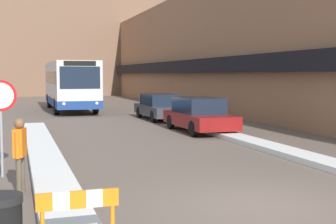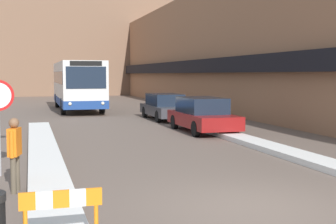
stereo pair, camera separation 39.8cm
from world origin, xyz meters
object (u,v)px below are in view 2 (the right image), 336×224
city_bus (77,85)px  parked_car_front (202,115)px  pedestrian (15,148)px  parked_car_middle (165,107)px  construction_barricade (61,210)px

city_bus → parked_car_front: size_ratio=2.33×
city_bus → pedestrian: bearing=-98.8°
pedestrian → parked_car_middle: bearing=-13.1°
parked_car_middle → construction_barricade: size_ratio=4.27×
parked_car_front → parked_car_middle: size_ratio=0.99×
city_bus → parked_car_middle: 9.06m
parked_car_front → construction_barricade: 14.34m
pedestrian → construction_barricade: size_ratio=1.44×
city_bus → parked_car_front: (4.00, -13.88, -1.04)m
parked_car_middle → city_bus: bearing=116.4°
parked_car_front → pedestrian: pedestrian is taller
city_bus → parked_car_middle: size_ratio=2.30×
city_bus → construction_barricade: size_ratio=9.81×
city_bus → construction_barricade: city_bus is taller
pedestrian → city_bus: bearing=5.4°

